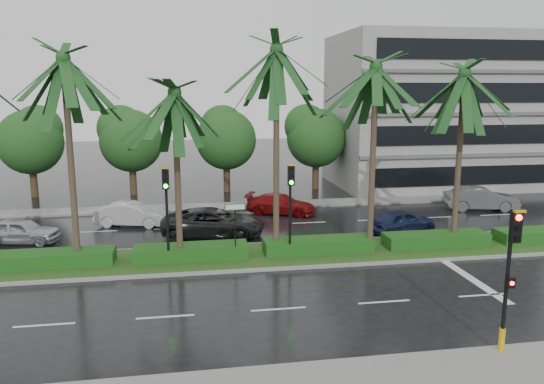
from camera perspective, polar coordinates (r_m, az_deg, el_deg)
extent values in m
plane|color=black|center=(24.14, -1.42, -7.80)|extent=(120.00, 120.00, 0.00)
cube|color=slate|center=(35.62, -4.13, -1.50)|extent=(40.00, 2.00, 0.12)
cube|color=gray|center=(25.06, -1.74, -6.91)|extent=(36.00, 4.00, 0.14)
cube|color=#234517|center=(25.04, -1.74, -6.75)|extent=(35.60, 3.70, 0.02)
cube|color=#184614|center=(25.42, -22.43, -6.62)|extent=(5.20, 1.40, 0.60)
cube|color=#184614|center=(24.74, -8.69, -6.35)|extent=(5.20, 1.40, 0.60)
cube|color=#184614|center=(25.50, 4.98, -5.74)|extent=(5.20, 1.40, 0.60)
cube|color=#184614|center=(27.57, 17.20, -4.91)|extent=(5.20, 1.40, 0.60)
cube|color=silver|center=(31.88, -25.28, -4.17)|extent=(2.00, 0.12, 0.01)
cube|color=silver|center=(19.87, -23.31, -13.01)|extent=(2.00, 0.12, 0.01)
cube|color=silver|center=(31.01, -18.15, -4.05)|extent=(2.00, 0.12, 0.01)
cube|color=silver|center=(19.29, -11.40, -13.02)|extent=(2.00, 0.12, 0.01)
cube|color=silver|center=(30.64, -10.72, -3.86)|extent=(2.00, 0.12, 0.01)
cube|color=silver|center=(19.53, 0.69, -12.48)|extent=(2.00, 0.12, 0.01)
cube|color=silver|center=(30.80, -3.25, -3.61)|extent=(2.00, 0.12, 0.01)
cube|color=silver|center=(20.57, 11.96, -11.48)|extent=(2.00, 0.12, 0.01)
cube|color=silver|center=(31.46, 4.02, -3.30)|extent=(2.00, 0.12, 0.01)
cube|color=silver|center=(22.28, 21.75, -10.25)|extent=(2.00, 0.12, 0.01)
cube|color=silver|center=(32.61, 10.88, -2.96)|extent=(2.00, 0.12, 0.01)
cube|color=silver|center=(34.18, 17.19, -2.61)|extent=(2.00, 0.12, 0.01)
cube|color=silver|center=(36.14, 22.88, -2.27)|extent=(2.00, 0.12, 0.01)
cube|color=silver|center=(24.13, 20.32, -8.51)|extent=(0.40, 6.00, 0.01)
cylinder|color=#3D3323|center=(24.42, -20.81, 2.81)|extent=(0.28, 0.28, 8.91)
cylinder|color=#3D3323|center=(25.33, -20.15, -6.70)|extent=(0.40, 0.40, 0.44)
cylinder|color=#3D3323|center=(23.85, -10.13, 1.47)|extent=(0.28, 0.28, 7.50)
cylinder|color=#3D3323|center=(24.67, -9.85, -6.64)|extent=(0.40, 0.40, 0.44)
cylinder|color=#3D3323|center=(24.36, 0.47, 4.07)|extent=(0.28, 0.28, 9.37)
cylinder|color=#3D3323|center=(25.30, 0.45, -6.02)|extent=(0.40, 0.40, 0.44)
cylinder|color=#3D3323|center=(25.20, 10.77, 3.25)|extent=(0.28, 0.28, 8.62)
cylinder|color=#3D3323|center=(26.06, 10.45, -5.69)|extent=(0.40, 0.40, 0.44)
cylinder|color=#3D3323|center=(27.35, 19.44, 3.15)|extent=(0.28, 0.28, 8.37)
cylinder|color=#3D3323|center=(28.14, 18.92, -4.86)|extent=(0.40, 0.40, 0.44)
cylinder|color=black|center=(17.25, 23.83, -10.24)|extent=(0.12, 0.12, 3.40)
cube|color=black|center=(16.48, 24.75, -3.45)|extent=(0.30, 0.18, 0.90)
cube|color=gold|center=(16.28, 25.12, -1.91)|extent=(0.34, 0.12, 0.06)
cylinder|color=#FF0C05|center=(16.33, 25.03, -2.51)|extent=(0.18, 0.04, 0.18)
cylinder|color=black|center=(16.40, 24.94, -3.53)|extent=(0.18, 0.04, 0.18)
cylinder|color=black|center=(16.47, 24.86, -4.54)|extent=(0.18, 0.04, 0.18)
cylinder|color=gold|center=(17.76, 23.48, -14.31)|extent=(0.18, 0.18, 0.70)
cube|color=black|center=(16.96, 24.25, -8.84)|extent=(0.22, 0.16, 0.32)
cylinder|color=#FF0C05|center=(16.89, 24.42, -8.94)|extent=(0.12, 0.03, 0.12)
cylinder|color=black|center=(23.79, -11.18, -3.64)|extent=(0.12, 0.12, 3.40)
cube|color=black|center=(23.17, -11.39, 1.40)|extent=(0.30, 0.18, 0.90)
cube|color=gold|center=(22.98, -11.44, 2.53)|extent=(0.34, 0.12, 0.06)
cylinder|color=black|center=(23.02, -11.42, 2.09)|extent=(0.18, 0.04, 0.18)
cylinder|color=black|center=(23.07, -11.39, 1.36)|extent=(0.18, 0.04, 0.18)
cylinder|color=#0CE519|center=(23.12, -11.36, 0.62)|extent=(0.18, 0.04, 0.18)
cylinder|color=black|center=(24.23, 1.95, -3.16)|extent=(0.12, 0.12, 3.40)
cube|color=black|center=(23.62, 2.07, 1.79)|extent=(0.30, 0.18, 0.90)
cube|color=gold|center=(23.43, 2.14, 2.90)|extent=(0.34, 0.12, 0.06)
cylinder|color=black|center=(23.48, 2.12, 2.48)|extent=(0.18, 0.04, 0.18)
cylinder|color=black|center=(23.53, 2.12, 1.75)|extent=(0.18, 0.04, 0.18)
cylinder|color=#0CE519|center=(23.58, 2.11, 1.04)|extent=(0.18, 0.04, 0.18)
cylinder|color=black|center=(24.08, -3.96, -4.26)|extent=(0.06, 0.06, 2.60)
cube|color=#0C5926|center=(23.77, -3.99, -1.61)|extent=(0.95, 0.04, 0.30)
cube|color=white|center=(23.75, -3.99, -1.62)|extent=(0.85, 0.01, 0.22)
cylinder|color=#39271A|center=(42.09, -24.24, 0.96)|extent=(0.52, 0.52, 2.24)
sphere|color=#194219|center=(41.73, -24.56, 4.90)|extent=(4.61, 4.61, 4.61)
sphere|color=#194219|center=(41.94, -24.55, 6.16)|extent=(3.46, 3.46, 3.46)
cylinder|color=#39271A|center=(40.85, -14.71, 1.30)|extent=(0.52, 0.52, 2.23)
sphere|color=#194219|center=(40.48, -14.91, 5.34)|extent=(4.59, 4.59, 4.59)
sphere|color=#194219|center=(40.70, -14.94, 6.63)|extent=(3.44, 3.44, 3.44)
cylinder|color=#39271A|center=(40.80, -4.88, 1.60)|extent=(0.52, 0.52, 2.22)
sphere|color=#194219|center=(40.43, -4.95, 5.63)|extent=(4.56, 4.56, 4.56)
sphere|color=#194219|center=(40.65, -5.00, 6.92)|extent=(3.42, 3.42, 3.42)
cylinder|color=#39271A|center=(41.93, 4.70, 1.87)|extent=(0.52, 0.52, 2.23)
sphere|color=#194219|center=(41.56, 4.77, 5.82)|extent=(4.59, 4.59, 4.59)
sphere|color=#194219|center=(41.78, 4.68, 7.07)|extent=(3.44, 3.44, 3.44)
cylinder|color=#39271A|center=(44.14, 13.56, 2.13)|extent=(0.52, 0.52, 2.34)
sphere|color=#194219|center=(43.79, 13.74, 6.06)|extent=(4.81, 4.81, 4.81)
sphere|color=#194219|center=(44.00, 13.64, 7.31)|extent=(3.61, 3.61, 3.61)
cube|color=gray|center=(45.39, 17.12, 8.33)|extent=(16.00, 10.00, 12.00)
imported|color=#B0B3B8|center=(30.02, -25.40, -3.81)|extent=(2.15, 4.02, 1.30)
imported|color=#B3B3B3|center=(31.60, -14.82, -2.32)|extent=(2.40, 4.39, 1.37)
imported|color=black|center=(28.57, -6.34, -3.28)|extent=(3.48, 5.81, 1.51)
imported|color=maroon|center=(33.44, 0.95, -1.30)|extent=(3.36, 4.73, 1.27)
imported|color=#172045|center=(29.94, 13.81, -3.07)|extent=(2.57, 4.13, 1.31)
imported|color=#56585B|center=(37.08, 21.55, -0.66)|extent=(2.51, 4.82, 1.51)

